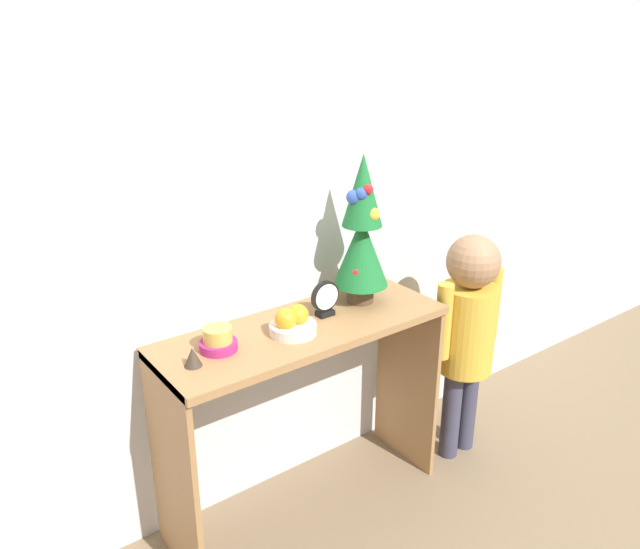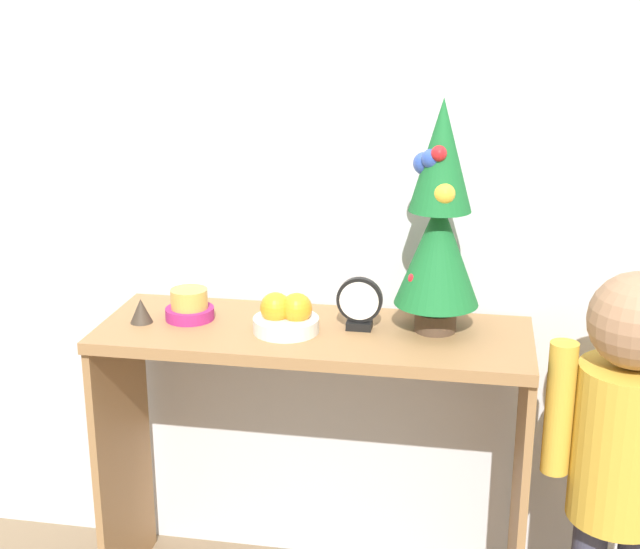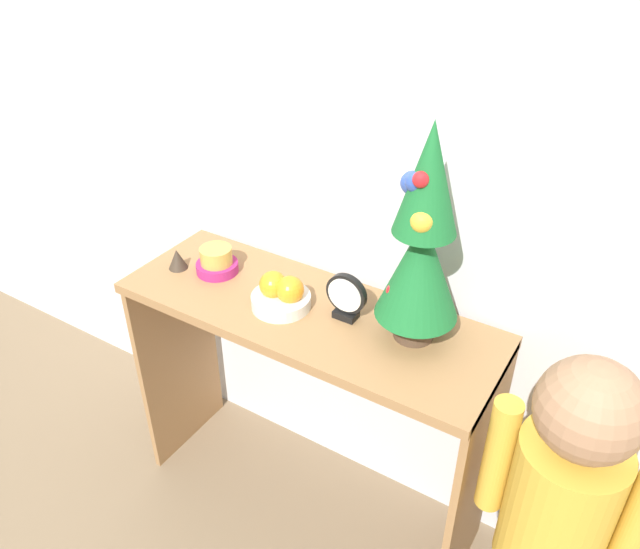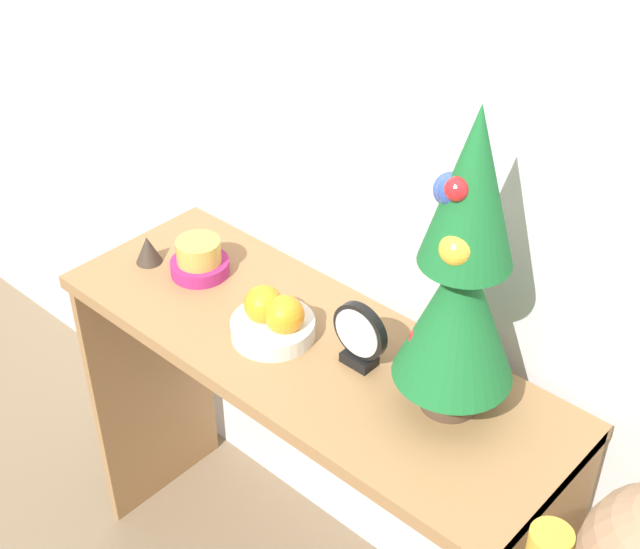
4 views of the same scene
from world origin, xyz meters
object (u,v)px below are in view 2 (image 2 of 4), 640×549
(mini_tree, at_px, (439,220))
(singing_bowl, at_px, (190,306))
(desk_clock, at_px, (359,304))
(figurine, at_px, (141,311))
(fruit_bowl, at_px, (286,317))
(child_figure, at_px, (625,432))

(mini_tree, distance_m, singing_bowl, 0.68)
(desk_clock, height_order, figurine, desk_clock)
(singing_bowl, xyz_separation_m, desk_clock, (0.44, 0.00, 0.03))
(fruit_bowl, bearing_deg, child_figure, -6.84)
(mini_tree, xyz_separation_m, singing_bowl, (-0.63, -0.03, -0.25))
(mini_tree, height_order, child_figure, mini_tree)
(fruit_bowl, distance_m, singing_bowl, 0.27)
(child_figure, bearing_deg, fruit_bowl, 173.16)
(singing_bowl, relative_size, figurine, 1.99)
(mini_tree, distance_m, child_figure, 0.65)
(singing_bowl, bearing_deg, fruit_bowl, -9.32)
(fruit_bowl, distance_m, desk_clock, 0.19)
(singing_bowl, bearing_deg, child_figure, -7.45)
(figurine, xyz_separation_m, child_figure, (1.19, -0.09, -0.19))
(mini_tree, bearing_deg, fruit_bowl, -169.10)
(singing_bowl, bearing_deg, desk_clock, 0.37)
(fruit_bowl, bearing_deg, figurine, -179.45)
(fruit_bowl, relative_size, singing_bowl, 1.31)
(singing_bowl, distance_m, child_figure, 1.10)
(fruit_bowl, height_order, figurine, fruit_bowl)
(mini_tree, height_order, singing_bowl, mini_tree)
(fruit_bowl, xyz_separation_m, child_figure, (0.81, -0.10, -0.19))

